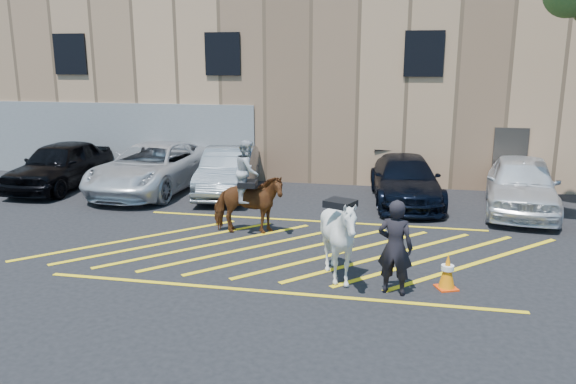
% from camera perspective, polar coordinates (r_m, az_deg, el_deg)
% --- Properties ---
extents(ground, '(90.00, 90.00, 0.00)m').
position_cam_1_polar(ground, '(13.73, 0.99, -5.53)').
color(ground, black).
rests_on(ground, ground).
extents(car_black_suv, '(2.02, 4.85, 1.64)m').
position_cam_1_polar(car_black_suv, '(21.20, -22.11, 2.58)').
color(car_black_suv, black).
rests_on(car_black_suv, ground).
extents(car_white_pickup, '(3.05, 5.99, 1.62)m').
position_cam_1_polar(car_white_pickup, '(19.75, -13.57, 2.43)').
color(car_white_pickup, silver).
rests_on(car_white_pickup, ground).
extents(car_silver_sedan, '(2.21, 4.81, 1.53)m').
position_cam_1_polar(car_silver_sedan, '(18.92, -6.02, 2.12)').
color(car_silver_sedan, gray).
rests_on(car_silver_sedan, ground).
extents(car_blue_suv, '(2.54, 5.10, 1.42)m').
position_cam_1_polar(car_blue_suv, '(18.09, 11.83, 1.20)').
color(car_blue_suv, black).
rests_on(car_blue_suv, ground).
extents(car_white_suv, '(2.60, 5.08, 1.65)m').
position_cam_1_polar(car_white_suv, '(17.95, 22.63, 0.72)').
color(car_white_suv, white).
rests_on(car_white_suv, ground).
extents(handler, '(0.76, 0.58, 1.88)m').
position_cam_1_polar(handler, '(10.98, 10.83, -5.54)').
color(handler, black).
rests_on(handler, ground).
extents(warehouse, '(32.42, 10.20, 7.30)m').
position_cam_1_polar(warehouse, '(24.88, 6.02, 11.53)').
color(warehouse, tan).
rests_on(warehouse, ground).
extents(hatching_zone, '(12.60, 5.12, 0.01)m').
position_cam_1_polar(hatching_zone, '(13.44, 0.76, -5.91)').
color(hatching_zone, yellow).
rests_on(hatching_zone, ground).
extents(mounted_bay, '(1.95, 1.07, 2.46)m').
position_cam_1_polar(mounted_bay, '(14.46, -4.10, -0.46)').
color(mounted_bay, brown).
rests_on(mounted_bay, ground).
extents(saddled_white, '(2.03, 2.13, 1.86)m').
position_cam_1_polar(saddled_white, '(11.38, 5.27, -4.69)').
color(saddled_white, silver).
rests_on(saddled_white, ground).
extents(traffic_cone, '(0.50, 0.50, 0.73)m').
position_cam_1_polar(traffic_cone, '(11.62, 15.88, -7.75)').
color(traffic_cone, '#F93D0A').
rests_on(traffic_cone, ground).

